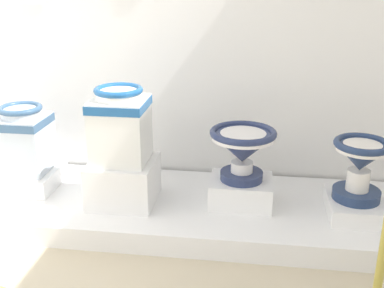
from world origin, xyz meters
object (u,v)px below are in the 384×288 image
antique_toilet_slender_white (120,123)px  plinth_block_slender_white (123,181)px  plinth_block_broad_patterned (241,191)px  antique_toilet_broad_patterned (243,147)px  plinth_block_squat_floral (29,178)px  plinth_block_central_ornate (354,206)px  antique_toilet_squat_floral (24,137)px  antique_toilet_central_ornate (360,162)px  stanchion_post_near_right (383,250)px

antique_toilet_slender_white → plinth_block_slender_white: bearing=0.0°
plinth_block_broad_patterned → antique_toilet_broad_patterned: size_ratio=0.95×
plinth_block_squat_floral → plinth_block_central_ornate: plinth_block_squat_floral is taller
plinth_block_broad_patterned → antique_toilet_squat_floral: bearing=177.7°
antique_toilet_central_ornate → plinth_block_broad_patterned: bearing=175.6°
antique_toilet_squat_floral → plinth_block_broad_patterned: (1.41, -0.06, -0.27)m
antique_toilet_central_ornate → stanchion_post_near_right: (-0.02, -0.70, -0.14)m
stanchion_post_near_right → plinth_block_slender_white: bearing=153.5°
plinth_block_squat_floral → antique_toilet_slender_white: (0.69, -0.12, 0.45)m
antique_toilet_broad_patterned → antique_toilet_slender_white: bearing=-174.6°
plinth_block_squat_floral → antique_toilet_squat_floral: bearing=90.0°
antique_toilet_squat_floral → plinth_block_slender_white: bearing=-10.2°
antique_toilet_squat_floral → plinth_block_central_ornate: antique_toilet_squat_floral is taller
antique_toilet_slender_white → antique_toilet_broad_patterned: bearing=5.4°
plinth_block_squat_floral → plinth_block_broad_patterned: bearing=-2.3°
antique_toilet_broad_patterned → plinth_block_squat_floral: bearing=177.7°
plinth_block_broad_patterned → stanchion_post_near_right: bearing=-49.1°
antique_toilet_squat_floral → antique_toilet_slender_white: antique_toilet_slender_white is taller
antique_toilet_squat_floral → plinth_block_central_ornate: bearing=-2.9°
plinth_block_central_ornate → antique_toilet_slender_white: bearing=-179.3°
plinth_block_squat_floral → plinth_block_broad_patterned: (1.41, -0.06, 0.02)m
antique_toilet_broad_patterned → antique_toilet_central_ornate: antique_toilet_broad_patterned is taller
stanchion_post_near_right → antique_toilet_squat_floral: bearing=158.6°
plinth_block_central_ornate → plinth_block_slender_white: bearing=-179.3°
antique_toilet_squat_floral → plinth_block_slender_white: (0.69, -0.12, -0.21)m
plinth_block_broad_patterned → plinth_block_central_ornate: 0.67m
stanchion_post_near_right → plinth_block_squat_floral: bearing=158.6°
antique_toilet_central_ornate → stanchion_post_near_right: bearing=-91.5°
antique_toilet_slender_white → antique_toilet_central_ornate: (1.39, 0.02, -0.17)m
antique_toilet_broad_patterned → plinth_block_broad_patterned: bearing=-135.0°
plinth_block_squat_floral → plinth_block_central_ornate: 2.08m
plinth_block_central_ornate → antique_toilet_central_ornate: antique_toilet_central_ornate is taller
antique_toilet_slender_white → antique_toilet_central_ornate: bearing=0.7°
antique_toilet_squat_floral → antique_toilet_slender_white: bearing=-10.2°
plinth_block_squat_floral → antique_toilet_broad_patterned: antique_toilet_broad_patterned is taller
antique_toilet_squat_floral → antique_toilet_slender_white: size_ratio=0.96×
antique_toilet_slender_white → plinth_block_central_ornate: (1.39, 0.02, -0.46)m
plinth_block_slender_white → plinth_block_central_ornate: size_ratio=0.99×
antique_toilet_squat_floral → stanchion_post_near_right: stanchion_post_near_right is taller
stanchion_post_near_right → plinth_block_central_ornate: bearing=88.5°
antique_toilet_broad_patterned → plinth_block_central_ornate: bearing=-4.4°
plinth_block_squat_floral → plinth_block_slender_white: (0.69, -0.12, 0.08)m
plinth_block_broad_patterned → stanchion_post_near_right: (0.65, -0.75, 0.12)m
antique_toilet_squat_floral → antique_toilet_central_ornate: antique_toilet_squat_floral is taller
plinth_block_squat_floral → antique_toilet_broad_patterned: size_ratio=1.00×
antique_toilet_squat_floral → plinth_block_broad_patterned: antique_toilet_squat_floral is taller
plinth_block_slender_white → stanchion_post_near_right: 1.54m
plinth_block_broad_patterned → plinth_block_central_ornate: size_ratio=0.95×
antique_toilet_slender_white → plinth_block_broad_patterned: antique_toilet_slender_white is taller
plinth_block_slender_white → antique_toilet_central_ornate: 1.41m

